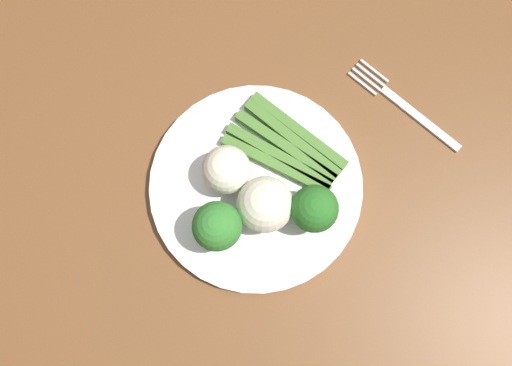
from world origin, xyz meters
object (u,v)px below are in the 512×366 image
at_px(cauliflower_mid, 265,205).
at_px(fork, 404,106).
at_px(plate, 256,185).
at_px(asparagus_bundle, 286,148).
at_px(broccoli_left, 217,226).
at_px(dining_table, 257,163).
at_px(cauliflower_near_fork, 226,170).
at_px(broccoli_outer_edge, 314,209).

height_order(cauliflower_mid, fork, cauliflower_mid).
distance_m(plate, cauliflower_mid, 0.05).
relative_size(asparagus_bundle, cauliflower_mid, 2.40).
bearing_deg(asparagus_bundle, broccoli_left, 87.64).
distance_m(dining_table, cauliflower_near_fork, 0.17).
distance_m(dining_table, broccoli_left, 0.21).
relative_size(plate, cauliflower_near_fork, 4.51).
distance_m(broccoli_left, fork, 0.28).
relative_size(dining_table, asparagus_bundle, 8.11).
relative_size(broccoli_left, cauliflower_mid, 1.06).
xyz_separation_m(broccoli_outer_edge, fork, (0.18, 0.04, -0.05)).
height_order(broccoli_left, cauliflower_mid, broccoli_left).
bearing_deg(cauliflower_near_fork, asparagus_bundle, -12.18).
bearing_deg(broccoli_left, asparagus_bundle, 14.15).
distance_m(plate, fork, 0.21).
bearing_deg(broccoli_outer_edge, broccoli_left, 152.60).
xyz_separation_m(broccoli_left, fork, (0.28, -0.01, -0.05)).
height_order(broccoli_outer_edge, cauliflower_mid, broccoli_outer_edge).
bearing_deg(asparagus_bundle, cauliflower_near_fork, 61.31).
bearing_deg(fork, dining_table, 54.46).
height_order(dining_table, cauliflower_mid, cauliflower_mid).
relative_size(broccoli_left, cauliflower_near_fork, 1.20).
distance_m(plate, broccoli_left, 0.08).
bearing_deg(asparagus_bundle, fork, -121.98).
bearing_deg(plate, broccoli_left, -164.45).
bearing_deg(broccoli_left, plate, 15.55).
bearing_deg(broccoli_outer_edge, cauliflower_mid, 135.88).
distance_m(cauliflower_near_fork, cauliflower_mid, 0.06).
height_order(broccoli_left, cauliflower_near_fork, broccoli_left).
xyz_separation_m(broccoli_left, cauliflower_mid, (0.06, -0.01, -0.01)).
bearing_deg(broccoli_left, broccoli_outer_edge, -27.40).
bearing_deg(dining_table, cauliflower_near_fork, -160.84).
bearing_deg(broccoli_left, cauliflower_near_fork, 44.98).
xyz_separation_m(plate, cauliflower_mid, (-0.01, -0.03, 0.04)).
distance_m(asparagus_bundle, cauliflower_near_fork, 0.08).
height_order(cauliflower_near_fork, cauliflower_mid, cauliflower_mid).
bearing_deg(cauliflower_mid, plate, 70.01).
xyz_separation_m(cauliflower_mid, fork, (0.22, -0.00, -0.04)).
relative_size(dining_table, broccoli_outer_edge, 18.99).
xyz_separation_m(dining_table, broccoli_left, (-0.11, -0.07, 0.17)).
bearing_deg(broccoli_outer_edge, cauliflower_near_fork, 116.43).
bearing_deg(cauliflower_near_fork, broccoli_outer_edge, -63.57).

